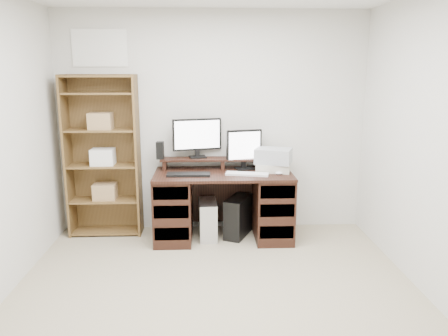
{
  "coord_description": "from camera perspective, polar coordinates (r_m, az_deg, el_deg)",
  "views": [
    {
      "loc": [
        -0.08,
        -2.99,
        1.86
      ],
      "look_at": [
        0.11,
        1.43,
        0.85
      ],
      "focal_mm": 35.0,
      "sensor_mm": 36.0,
      "label": 1
    }
  ],
  "objects": [
    {
      "name": "basket",
      "position": [
        4.82,
        6.49,
        1.58
      ],
      "size": [
        0.45,
        0.38,
        0.16
      ],
      "primitive_type": "cube",
      "rotation": [
        0.0,
        0.0,
        -0.34
      ],
      "color": "#A4A9AF",
      "rests_on": "printer"
    },
    {
      "name": "room",
      "position": [
        3.05,
        -0.95,
        1.37
      ],
      "size": [
        3.54,
        4.04,
        2.54
      ],
      "color": "tan",
      "rests_on": "ground"
    },
    {
      "name": "bookshelf",
      "position": [
        5.06,
        -15.48,
        1.68
      ],
      "size": [
        0.8,
        0.3,
        1.8
      ],
      "color": "brown",
      "rests_on": "ground"
    },
    {
      "name": "speaker",
      "position": [
        4.93,
        -8.35,
        2.3
      ],
      "size": [
        0.08,
        0.08,
        0.2
      ],
      "primitive_type": "cube",
      "rotation": [
        0.0,
        0.0,
        -0.09
      ],
      "color": "black",
      "rests_on": "riser_shelf"
    },
    {
      "name": "mouse",
      "position": [
        4.71,
        7.2,
        -0.67
      ],
      "size": [
        0.09,
        0.06,
        0.03
      ],
      "primitive_type": "ellipsoid",
      "rotation": [
        0.0,
        0.0,
        -0.09
      ],
      "color": "silver",
      "rests_on": "desk"
    },
    {
      "name": "tower_black",
      "position": [
        4.97,
        1.85,
        -6.36
      ],
      "size": [
        0.36,
        0.49,
        0.45
      ],
      "rotation": [
        0.0,
        0.0,
        -0.42
      ],
      "color": "black",
      "rests_on": "ground"
    },
    {
      "name": "desk",
      "position": [
        4.86,
        -0.11,
        -4.74
      ],
      "size": [
        1.5,
        0.7,
        0.75
      ],
      "color": "black",
      "rests_on": "ground"
    },
    {
      "name": "tower_silver",
      "position": [
        4.92,
        -2.12,
        -6.71
      ],
      "size": [
        0.21,
        0.43,
        0.42
      ],
      "primitive_type": "cube",
      "rotation": [
        0.0,
        0.0,
        0.04
      ],
      "color": "silver",
      "rests_on": "ground"
    },
    {
      "name": "keyboard_black",
      "position": [
        4.64,
        -4.66,
        -0.85
      ],
      "size": [
        0.46,
        0.16,
        0.03
      ],
      "primitive_type": "cube",
      "rotation": [
        0.0,
        0.0,
        -0.01
      ],
      "color": "black",
      "rests_on": "desk"
    },
    {
      "name": "riser_shelf",
      "position": [
        4.95,
        -0.21,
        1.0
      ],
      "size": [
        1.4,
        0.22,
        0.12
      ],
      "color": "black",
      "rests_on": "desk"
    },
    {
      "name": "printer",
      "position": [
        4.85,
        6.45,
        0.11
      ],
      "size": [
        0.41,
        0.35,
        0.09
      ],
      "primitive_type": "cube",
      "rotation": [
        0.0,
        0.0,
        -0.23
      ],
      "color": "#BCB6A4",
      "rests_on": "desk"
    },
    {
      "name": "monitor_small",
      "position": [
        4.89,
        2.64,
        2.64
      ],
      "size": [
        0.4,
        0.19,
        0.45
      ],
      "rotation": [
        0.0,
        0.0,
        0.25
      ],
      "color": "black",
      "rests_on": "desk"
    },
    {
      "name": "monitor_wide",
      "position": [
        4.94,
        -3.55,
        4.2
      ],
      "size": [
        0.55,
        0.2,
        0.44
      ],
      "rotation": [
        0.0,
        0.0,
        0.25
      ],
      "color": "black",
      "rests_on": "riser_shelf"
    },
    {
      "name": "keyboard_white",
      "position": [
        4.67,
        3.04,
        -0.78
      ],
      "size": [
        0.47,
        0.23,
        0.02
      ],
      "primitive_type": "cube",
      "rotation": [
        0.0,
        0.0,
        -0.2
      ],
      "color": "white",
      "rests_on": "desk"
    }
  ]
}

